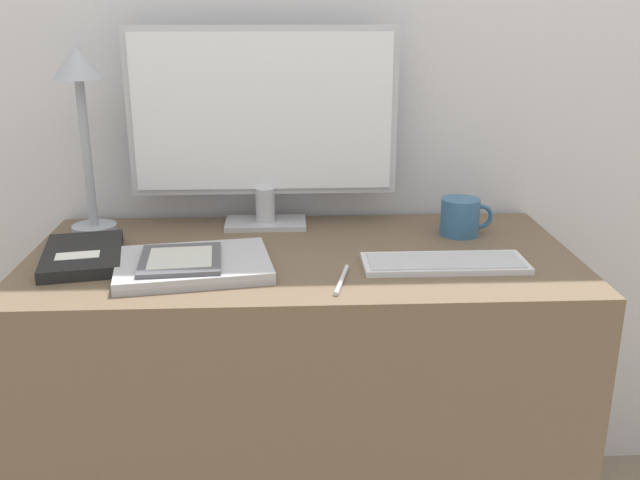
{
  "coord_description": "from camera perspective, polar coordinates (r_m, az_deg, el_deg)",
  "views": [
    {
      "loc": [
        -0.03,
        -1.18,
        1.25
      ],
      "look_at": [
        0.04,
        0.16,
        0.8
      ],
      "focal_mm": 40.0,
      "sensor_mm": 36.0,
      "label": 1
    }
  ],
  "objects": [
    {
      "name": "notebook",
      "position": [
        1.55,
        -18.43,
        -1.16
      ],
      "size": [
        0.2,
        0.27,
        0.03
      ],
      "color": "black",
      "rests_on": "desk"
    },
    {
      "name": "pen",
      "position": [
        1.36,
        1.74,
        -3.19
      ],
      "size": [
        0.04,
        0.14,
        0.01
      ],
      "color": "silver",
      "rests_on": "desk"
    },
    {
      "name": "keyboard",
      "position": [
        1.46,
        9.93,
        -1.82
      ],
      "size": [
        0.33,
        0.12,
        0.01
      ],
      "color": "silver",
      "rests_on": "desk"
    },
    {
      "name": "desk",
      "position": [
        1.68,
        -1.39,
        -13.14
      ],
      "size": [
        1.16,
        0.56,
        0.74
      ],
      "color": "brown",
      "rests_on": "ground_plane"
    },
    {
      "name": "desk_lamp",
      "position": [
        1.67,
        -18.56,
        10.47
      ],
      "size": [
        0.11,
        0.11,
        0.42
      ],
      "color": "#999EA8",
      "rests_on": "desk"
    },
    {
      "name": "wall_back",
      "position": [
        1.75,
        -1.88,
        16.74
      ],
      "size": [
        3.6,
        0.05,
        2.4
      ],
      "color": "silver",
      "rests_on": "ground_plane"
    },
    {
      "name": "ereader",
      "position": [
        1.42,
        -11.1,
        -1.54
      ],
      "size": [
        0.17,
        0.19,
        0.01
      ],
      "color": "#4C4C51",
      "rests_on": "laptop"
    },
    {
      "name": "laptop",
      "position": [
        1.44,
        -10.1,
        -1.97
      ],
      "size": [
        0.33,
        0.27,
        0.02
      ],
      "color": "#A3A3A8",
      "rests_on": "desk"
    },
    {
      "name": "monitor",
      "position": [
        1.66,
        -4.57,
        9.55
      ],
      "size": [
        0.62,
        0.11,
        0.46
      ],
      "color": "#B7B7BC",
      "rests_on": "desk"
    },
    {
      "name": "coffee_mug",
      "position": [
        1.66,
        11.21,
        1.83
      ],
      "size": [
        0.12,
        0.09,
        0.09
      ],
      "color": "#336089",
      "rests_on": "desk"
    }
  ]
}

